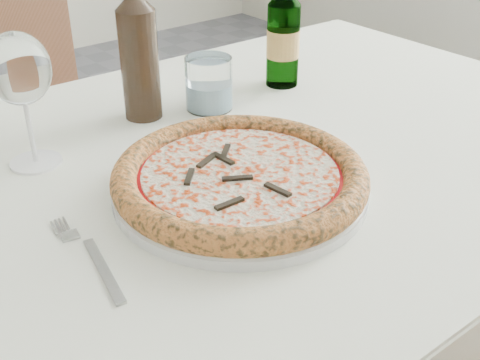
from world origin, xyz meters
The scene contains 9 objects.
dining_table centered at (0.04, 0.11, 0.67)m, with size 1.50×0.91×0.76m.
chair_far centered at (0.05, 0.88, 0.53)m, with size 0.44×0.44×0.93m.
plate centered at (0.04, 0.01, 0.76)m, with size 0.34×0.34×0.02m.
pizza centered at (0.04, 0.01, 0.78)m, with size 0.34×0.34×0.04m.
fork centered at (-0.18, 0.00, 0.76)m, with size 0.04×0.18×0.00m.
wine_glass centered at (-0.14, 0.26, 0.90)m, with size 0.09×0.09×0.20m.
tumbler centered at (0.18, 0.27, 0.80)m, with size 0.08×0.08×0.09m.
beer_bottle centered at (0.36, 0.27, 0.85)m, with size 0.06×0.06×0.24m.
wine_bottle centered at (0.07, 0.31, 0.87)m, with size 0.06×0.06×0.26m.
Camera 1 is at (-0.40, -0.53, 1.18)m, focal length 45.00 mm.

